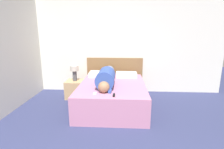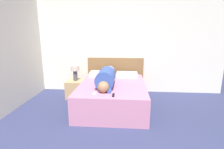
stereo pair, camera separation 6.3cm
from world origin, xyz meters
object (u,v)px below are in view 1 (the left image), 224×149
bed (112,95)px  pillow_near_headboard (100,74)px  table_lamp (74,71)px  cell_phone (95,93)px  tv_remote (114,95)px  nightstand (75,89)px  pillow_second (126,75)px  person_lying (107,77)px

bed → pillow_near_headboard: size_ratio=3.39×
table_lamp → cell_phone: table_lamp is taller
tv_remote → cell_phone: size_ratio=1.15×
nightstand → cell_phone: (0.73, -1.23, 0.33)m
pillow_near_headboard → pillow_second: bearing=0.0°
cell_phone → pillow_second: bearing=65.5°
nightstand → table_lamp: (0.00, 0.00, 0.50)m
nightstand → pillow_near_headboard: 0.77m
pillow_second → tv_remote: bearing=-99.9°
bed → pillow_near_headboard: (-0.36, 0.67, 0.34)m
tv_remote → person_lying: bearing=105.2°
nightstand → person_lying: bearing=-32.6°
nightstand → tv_remote: tv_remote is taller
bed → table_lamp: table_lamp is taller
pillow_second → cell_phone: 1.50m
pillow_second → person_lying: bearing=-123.1°
table_lamp → person_lying: size_ratio=0.25×
nightstand → tv_remote: 1.75m
tv_remote → cell_phone: tv_remote is taller
bed → person_lying: size_ratio=1.19×
nightstand → person_lying: person_lying is taller
bed → nightstand: bed is taller
table_lamp → cell_phone: bearing=-59.5°
person_lying → tv_remote: bearing=-74.8°
pillow_second → cell_phone: bearing=-114.5°
nightstand → pillow_near_headboard: bearing=11.6°
cell_phone → person_lying: bearing=76.1°
bed → nightstand: (-1.02, 0.54, -0.05)m
pillow_second → table_lamp: bearing=-174.3°
nightstand → person_lying: size_ratio=0.29×
nightstand → pillow_second: (1.35, 0.13, 0.38)m
bed → nightstand: size_ratio=4.10×
person_lying → cell_phone: person_lying is taller
tv_remote → pillow_second: bearing=80.1°
person_lying → cell_phone: 0.70m
pillow_near_headboard → bed: bearing=-61.6°
table_lamp → person_lying: bearing=-32.6°
tv_remote → cell_phone: (-0.37, 0.09, -0.01)m
person_lying → cell_phone: bearing=-103.9°
table_lamp → pillow_second: bearing=5.7°
person_lying → tv_remote: size_ratio=10.80×
pillow_near_headboard → pillow_second: (0.69, 0.00, -0.01)m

